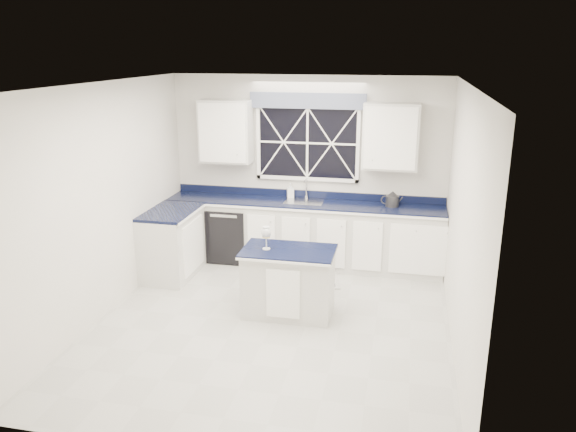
% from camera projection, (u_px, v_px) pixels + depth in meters
% --- Properties ---
extents(ground, '(4.50, 4.50, 0.00)m').
position_uv_depth(ground, '(272.00, 324.00, 6.47)').
color(ground, '#ACADA8').
rests_on(ground, ground).
extents(back_wall, '(4.00, 0.10, 2.70)m').
position_uv_depth(back_wall, '(308.00, 170.00, 8.19)').
color(back_wall, beige).
rests_on(back_wall, ground).
extents(base_cabinets, '(3.99, 1.60, 0.90)m').
position_uv_depth(base_cabinets, '(279.00, 237.00, 8.08)').
color(base_cabinets, silver).
rests_on(base_cabinets, ground).
extents(countertop, '(3.98, 0.64, 0.04)m').
position_uv_depth(countertop, '(304.00, 203.00, 8.03)').
color(countertop, black).
rests_on(countertop, base_cabinets).
extents(dishwasher, '(0.60, 0.58, 0.82)m').
position_uv_depth(dishwasher, '(231.00, 232.00, 8.40)').
color(dishwasher, black).
rests_on(dishwasher, ground).
extents(window, '(1.65, 0.09, 1.26)m').
position_uv_depth(window, '(307.00, 137.00, 8.01)').
color(window, black).
rests_on(window, ground).
extents(upper_cabinets, '(3.10, 0.34, 0.90)m').
position_uv_depth(upper_cabinets, '(306.00, 134.00, 7.87)').
color(upper_cabinets, silver).
rests_on(upper_cabinets, ground).
extents(faucet, '(0.05, 0.20, 0.30)m').
position_uv_depth(faucet, '(306.00, 188.00, 8.16)').
color(faucet, '#B2B3B5').
rests_on(faucet, countertop).
extents(island, '(1.09, 0.66, 0.81)m').
position_uv_depth(island, '(289.00, 282.00, 6.64)').
color(island, silver).
rests_on(island, ground).
extents(rug, '(1.26, 0.92, 0.02)m').
position_uv_depth(rug, '(297.00, 278.00, 7.73)').
color(rug, '#A2A19D').
rests_on(rug, ground).
extents(kettle, '(0.31, 0.19, 0.22)m').
position_uv_depth(kettle, '(392.00, 199.00, 7.79)').
color(kettle, '#2F2F32').
rests_on(kettle, countertop).
extents(wine_glass, '(0.12, 0.12, 0.27)m').
position_uv_depth(wine_glass, '(266.00, 234.00, 6.49)').
color(wine_glass, silver).
rests_on(wine_glass, island).
extents(soap_bottle, '(0.12, 0.12, 0.21)m').
position_uv_depth(soap_bottle, '(290.00, 190.00, 8.25)').
color(soap_bottle, silver).
rests_on(soap_bottle, countertop).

